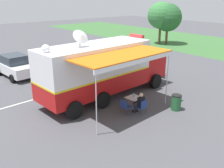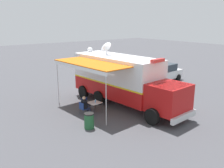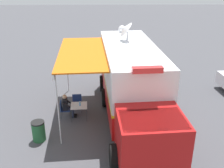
% 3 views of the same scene
% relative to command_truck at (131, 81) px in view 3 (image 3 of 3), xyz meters
% --- Properties ---
extents(ground_plane, '(100.00, 100.00, 0.00)m').
position_rel_command_truck_xyz_m(ground_plane, '(0.02, -0.75, -1.94)').
color(ground_plane, '#47474C').
extents(lot_stripe, '(0.47, 4.80, 0.01)m').
position_rel_command_truck_xyz_m(lot_stripe, '(-2.45, -3.58, -1.94)').
color(lot_stripe, silver).
rests_on(lot_stripe, ground).
extents(command_truck, '(5.41, 9.64, 4.53)m').
position_rel_command_truck_xyz_m(command_truck, '(0.00, 0.00, 0.00)').
color(command_truck, '#B71414').
rests_on(command_truck, ground).
extents(folding_table, '(0.86, 0.86, 0.73)m').
position_rel_command_truck_xyz_m(folding_table, '(2.58, 0.11, -1.27)').
color(folding_table, silver).
rests_on(folding_table, ground).
extents(water_bottle, '(0.07, 0.07, 0.22)m').
position_rel_command_truck_xyz_m(water_bottle, '(2.52, 0.13, -1.11)').
color(water_bottle, '#4C99D8').
rests_on(water_bottle, folding_table).
extents(folding_chair_at_table, '(0.51, 0.51, 0.87)m').
position_rel_command_truck_xyz_m(folding_chair_at_table, '(3.38, -0.04, -1.43)').
color(folding_chair_at_table, navy).
rests_on(folding_chair_at_table, ground).
extents(folding_chair_beside_table, '(0.51, 0.51, 0.87)m').
position_rel_command_truck_xyz_m(folding_chair_beside_table, '(2.77, -0.74, -1.43)').
color(folding_chair_beside_table, navy).
rests_on(folding_chair_beside_table, ground).
extents(seated_responder, '(0.68, 0.58, 1.25)m').
position_rel_command_truck_xyz_m(seated_responder, '(3.19, -0.05, -1.29)').
color(seated_responder, black).
rests_on(seated_responder, ground).
extents(trash_bin, '(0.57, 0.57, 0.91)m').
position_rel_command_truck_xyz_m(trash_bin, '(4.16, 1.92, -1.49)').
color(trash_bin, '#235B33').
rests_on(trash_bin, ground).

